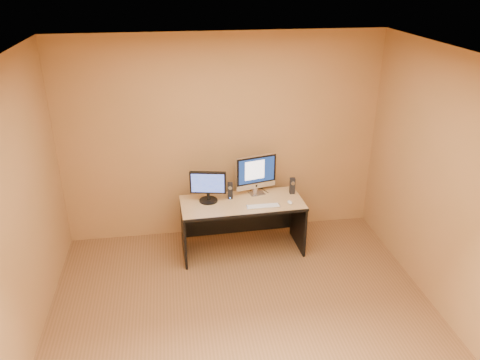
{
  "coord_description": "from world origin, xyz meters",
  "views": [
    {
      "loc": [
        -0.63,
        -3.49,
        3.27
      ],
      "look_at": [
        0.13,
        1.35,
        1.02
      ],
      "focal_mm": 35.0,
      "sensor_mm": 36.0,
      "label": 1
    }
  ],
  "objects": [
    {
      "name": "walls",
      "position": [
        0.0,
        0.0,
        1.3
      ],
      "size": [
        4.0,
        4.0,
        2.6
      ],
      "primitive_type": null,
      "color": "#A16D40",
      "rests_on": "ground"
    },
    {
      "name": "imac",
      "position": [
        0.38,
        1.65,
        0.93
      ],
      "size": [
        0.55,
        0.31,
        0.51
      ],
      "primitive_type": null,
      "rotation": [
        0.0,
        0.0,
        0.23
      ],
      "color": "silver",
      "rests_on": "desk"
    },
    {
      "name": "cable_b",
      "position": [
        0.32,
        1.73,
        0.68
      ],
      "size": [
        0.06,
        0.16,
        0.01
      ],
      "primitive_type": "cylinder",
      "rotation": [
        1.57,
        0.0,
        -0.29
      ],
      "color": "black",
      "rests_on": "desk"
    },
    {
      "name": "floor",
      "position": [
        0.0,
        0.0,
        0.0
      ],
      "size": [
        4.0,
        4.0,
        0.0
      ],
      "primitive_type": "plane",
      "color": "brown",
      "rests_on": "ground"
    },
    {
      "name": "cable_a",
      "position": [
        0.49,
        1.73,
        0.68
      ],
      "size": [
        0.09,
        0.19,
        0.01
      ],
      "primitive_type": "cylinder",
      "rotation": [
        1.57,
        0.0,
        0.43
      ],
      "color": "black",
      "rests_on": "desk"
    },
    {
      "name": "mouse",
      "position": [
        0.73,
        1.32,
        0.7
      ],
      "size": [
        0.06,
        0.1,
        0.03
      ],
      "primitive_type": "ellipsoid",
      "rotation": [
        0.0,
        0.0,
        0.09
      ],
      "color": "white",
      "rests_on": "desk"
    },
    {
      "name": "keyboard",
      "position": [
        0.4,
        1.29,
        0.69
      ],
      "size": [
        0.4,
        0.11,
        0.02
      ],
      "primitive_type": "cube",
      "rotation": [
        0.0,
        0.0,
        0.01
      ],
      "color": "silver",
      "rests_on": "desk"
    },
    {
      "name": "desk",
      "position": [
        0.17,
        1.45,
        0.34
      ],
      "size": [
        1.49,
        0.69,
        0.68
      ],
      "primitive_type": null,
      "rotation": [
        0.0,
        0.0,
        0.03
      ],
      "color": "tan",
      "rests_on": "ground"
    },
    {
      "name": "speaker_right",
      "position": [
        0.82,
        1.59,
        0.78
      ],
      "size": [
        0.07,
        0.07,
        0.2
      ],
      "primitive_type": null,
      "rotation": [
        0.0,
        0.0,
        -0.08
      ],
      "color": "black",
      "rests_on": "desk"
    },
    {
      "name": "ceiling",
      "position": [
        0.0,
        0.0,
        2.6
      ],
      "size": [
        4.0,
        4.0,
        0.0
      ],
      "primitive_type": "plane",
      "color": "white",
      "rests_on": "walls"
    },
    {
      "name": "second_monitor",
      "position": [
        -0.23,
        1.54,
        0.87
      ],
      "size": [
        0.48,
        0.3,
        0.39
      ],
      "primitive_type": null,
      "rotation": [
        0.0,
        0.0,
        -0.2
      ],
      "color": "black",
      "rests_on": "desk"
    },
    {
      "name": "speaker_left",
      "position": [
        0.04,
        1.58,
        0.78
      ],
      "size": [
        0.07,
        0.07,
        0.2
      ],
      "primitive_type": null,
      "rotation": [
        0.0,
        0.0,
        -0.14
      ],
      "color": "black",
      "rests_on": "desk"
    }
  ]
}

